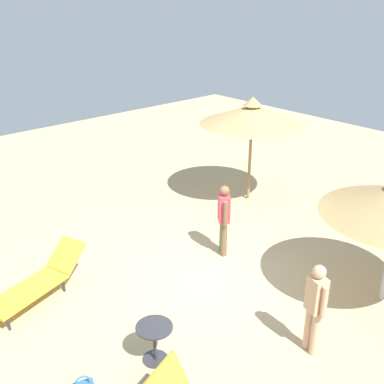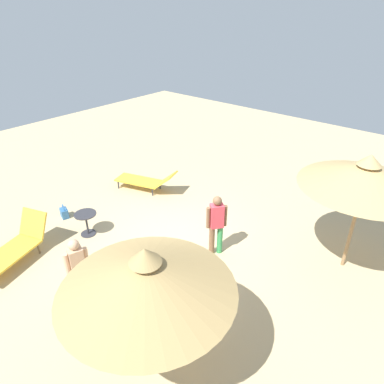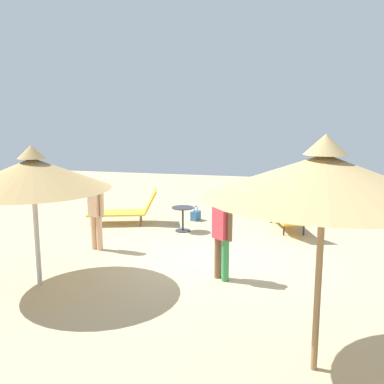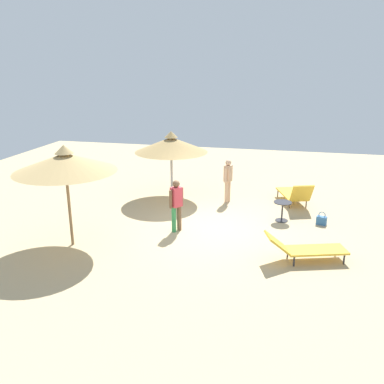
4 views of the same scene
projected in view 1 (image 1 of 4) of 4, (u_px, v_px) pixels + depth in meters
ground at (206, 281)px, 9.00m from camera, size 24.00×24.00×0.10m
parasol_umbrella_center at (252, 115)px, 11.50m from camera, size 2.59×2.59×2.70m
lounge_chair_near_left at (39, 280)px, 8.32m from camera, size 2.07×1.16×0.73m
person_standing_far_right at (315, 305)px, 6.87m from camera, size 0.29×0.43×1.52m
person_standing_edge at (224, 216)px, 9.50m from camera, size 0.35×0.40×1.52m
side_table_round at (155, 337)px, 6.86m from camera, size 0.55×0.55×0.61m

